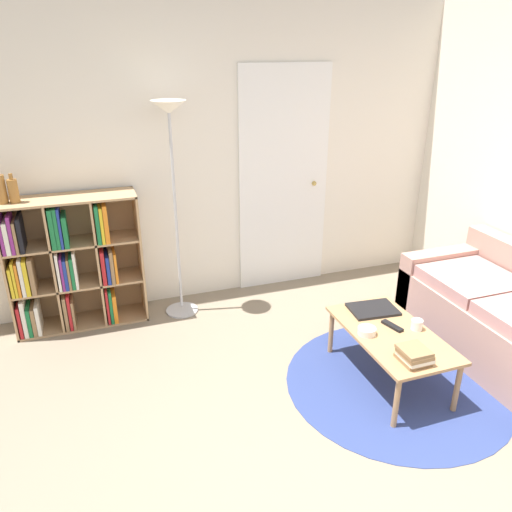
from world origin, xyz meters
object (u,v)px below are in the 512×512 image
at_px(floor_lamp, 171,148).
at_px(bowl, 367,331).
at_px(bookshelf, 68,264).
at_px(laptop, 373,309).
at_px(bottle_left, 0,189).
at_px(bottle_middle, 13,191).
at_px(cup, 417,325).
at_px(couch, 512,322).
at_px(coffee_table, 391,337).

distance_m(floor_lamp, bowl, 2.02).
xyz_separation_m(bookshelf, bowl, (1.89, -1.50, -0.14)).
xyz_separation_m(laptop, bottle_left, (-2.47, 1.22, 0.82)).
distance_m(laptop, bottle_middle, 2.79).
distance_m(bowl, cup, 0.36).
bearing_deg(cup, couch, -0.55).
distance_m(floor_lamp, bottle_middle, 1.20).
height_order(floor_lamp, couch, floor_lamp).
distance_m(floor_lamp, coffee_table, 2.16).
bearing_deg(laptop, floor_lamp, 136.81).
bearing_deg(coffee_table, laptop, 82.94).
distance_m(floor_lamp, bottle_left, 1.28).
distance_m(bowl, bottle_left, 2.82).
height_order(bookshelf, laptop, bookshelf).
height_order(bookshelf, bottle_left, bottle_left).
xyz_separation_m(couch, laptop, (-1.00, 0.34, 0.11)).
height_order(couch, cup, couch).
bearing_deg(laptop, coffee_table, -97.06).
relative_size(couch, cup, 20.74).
bearing_deg(bottle_middle, bottle_left, 172.78).
relative_size(bookshelf, coffee_table, 1.17).
bearing_deg(laptop, bottle_left, 153.83).
bearing_deg(bottle_left, bowl, -33.32).
relative_size(coffee_table, bottle_left, 3.54).
distance_m(bookshelf, floor_lamp, 1.27).
xyz_separation_m(bottle_left, bottle_middle, (0.09, -0.01, -0.02)).
height_order(cup, bottle_left, bottle_left).
xyz_separation_m(laptop, bottle_middle, (-2.39, 1.21, 0.80)).
xyz_separation_m(bowl, bottle_middle, (-2.18, 1.48, 0.79)).
xyz_separation_m(laptop, cup, (0.14, -0.33, 0.03)).
bearing_deg(cup, bowl, 170.71).
distance_m(bookshelf, bottle_middle, 0.71).
distance_m(bookshelf, bowl, 2.42).
relative_size(bowl, bottle_left, 0.46).
bearing_deg(bowl, floor_lamp, 125.36).
bearing_deg(bottle_left, couch, -24.09).
xyz_separation_m(couch, bottle_left, (-3.47, 1.55, 0.93)).
bearing_deg(floor_lamp, bottle_middle, 176.78).
bearing_deg(coffee_table, bookshelf, 143.35).
bearing_deg(laptop, couch, -18.64).
distance_m(floor_lamp, cup, 2.25).
bearing_deg(laptop, bookshelf, 149.64).
bearing_deg(laptop, cup, -66.60).
xyz_separation_m(bookshelf, floor_lamp, (0.89, -0.09, 0.90)).
relative_size(laptop, bowl, 2.96).
distance_m(laptop, bottle_left, 2.88).
xyz_separation_m(coffee_table, bowl, (-0.18, 0.03, 0.06)).
xyz_separation_m(floor_lamp, bowl, (1.00, -1.41, -1.04)).
relative_size(floor_lamp, couch, 1.13).
xyz_separation_m(coffee_table, bottle_left, (-2.44, 1.52, 0.87)).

